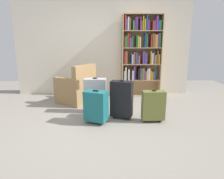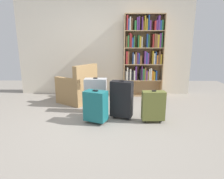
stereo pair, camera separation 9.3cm
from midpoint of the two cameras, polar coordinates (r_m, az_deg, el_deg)
The scene contains 9 objects.
ground_plane at distance 3.42m, azimuth -4.32°, elevation -10.57°, with size 8.03×8.03×0.00m, color gray.
back_wall at distance 5.35m, azimuth -3.15°, elevation 12.57°, with size 4.59×0.10×2.60m, color beige.
bookshelf at distance 5.19m, azimuth 7.95°, elevation 10.47°, with size 1.00×0.31×2.07m.
armchair at distance 4.70m, azimuth -10.70°, elevation 0.08°, with size 0.97×0.97×0.90m.
mug at distance 4.55m, azimuth -5.03°, elevation -3.70°, with size 0.12×0.08×0.10m.
suitcase_olive at distance 3.56m, azimuth 11.13°, elevation -4.52°, with size 0.40×0.19×0.59m.
suitcase_teal at distance 3.46m, azimuth -5.43°, elevation -4.76°, with size 0.44×0.37×0.60m.
suitcase_black at distance 3.63m, azimuth 2.06°, elevation -2.72°, with size 0.44×0.32×0.73m.
suitcase_silver at distance 3.97m, azimuth -5.53°, elevation -1.44°, with size 0.44×0.24×0.71m.
Camera 1 is at (0.16, -3.11, 1.40)m, focal length 31.60 mm.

